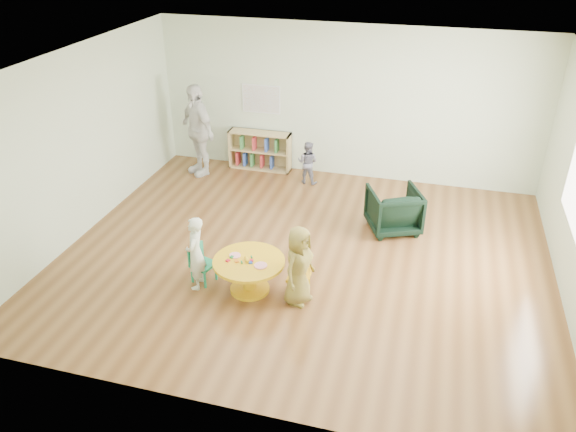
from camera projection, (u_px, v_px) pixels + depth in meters
The scene contains 11 objects.
room at pixel (308, 134), 7.36m from camera, with size 7.10×7.00×2.80m.
activity_table at pixel (249, 270), 7.37m from camera, with size 0.95×0.95×0.52m.
kid_chair_left at pixel (201, 262), 7.60m from camera, with size 0.36×0.36×0.53m.
kid_chair_right at pixel (302, 276), 7.32m from camera, with size 0.28×0.28×0.52m.
bookshelf at pixel (260, 150), 10.89m from camera, with size 1.20×0.30×0.75m.
alphabet_poster at pixel (261, 99), 10.51m from camera, with size 0.74×0.01×0.54m.
armchair at pixel (394, 210), 8.78m from camera, with size 0.75×0.77×0.70m, color black.
child_left at pixel (196, 253), 7.37m from camera, with size 0.38×0.25×1.04m, color silver.
child_right at pixel (299, 266), 7.07m from camera, with size 0.53×0.35×1.09m, color yellow.
toddler at pixel (308, 162), 10.28m from camera, with size 0.39×0.30×0.80m, color #18193C.
adult_caretaker at pixel (197, 130), 10.44m from camera, with size 1.02×0.42×1.74m, color white.
Camera 1 is at (1.61, -6.78, 4.51)m, focal length 35.00 mm.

